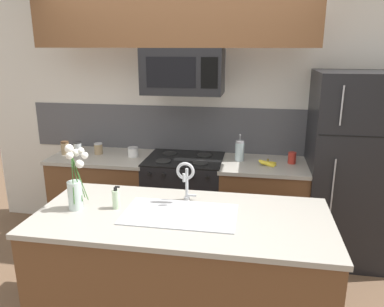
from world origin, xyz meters
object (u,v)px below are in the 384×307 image
at_px(french_press, 240,151).
at_px(stove_range, 185,201).
at_px(storage_jar_medium, 78,148).
at_px(storage_jar_squat, 133,152).
at_px(storage_jar_tall, 65,148).
at_px(sink_faucet, 186,176).
at_px(microwave, 183,71).
at_px(storage_jar_short, 98,149).
at_px(refrigerator, 354,169).
at_px(banana_bunch, 268,163).
at_px(flower_vase, 76,187).
at_px(coffee_tin, 292,158).
at_px(dish_soap_bottle, 116,199).

bearing_deg(french_press, stove_range, -173.68).
xyz_separation_m(storage_jar_medium, storage_jar_squat, (0.61, -0.01, -0.01)).
bearing_deg(storage_jar_tall, sink_faucet, -34.22).
height_order(microwave, storage_jar_medium, microwave).
height_order(storage_jar_short, french_press, french_press).
height_order(stove_range, refrigerator, refrigerator).
xyz_separation_m(storage_jar_tall, sink_faucet, (1.47, -1.00, 0.13)).
relative_size(microwave, sink_faucet, 2.43).
bearing_deg(banana_bunch, storage_jar_short, 176.73).
relative_size(refrigerator, flower_vase, 3.74).
relative_size(coffee_tin, dish_soap_bottle, 0.67).
distance_m(storage_jar_medium, coffee_tin, 2.19).
xyz_separation_m(stove_range, refrigerator, (1.62, 0.02, 0.43)).
bearing_deg(banana_bunch, storage_jar_squat, 176.87).
height_order(french_press, dish_soap_bottle, french_press).
bearing_deg(storage_jar_short, french_press, 0.81).
relative_size(stove_range, coffee_tin, 8.45).
height_order(stove_range, storage_jar_tall, storage_jar_tall).
xyz_separation_m(banana_bunch, flower_vase, (-1.32, -1.22, 0.14)).
bearing_deg(storage_jar_tall, stove_range, 1.47).
bearing_deg(storage_jar_short, banana_bunch, -3.27).
bearing_deg(storage_jar_medium, refrigerator, -0.05).
relative_size(storage_jar_squat, flower_vase, 0.22).
relative_size(storage_jar_short, flower_vase, 0.24).
xyz_separation_m(microwave, refrigerator, (1.62, 0.04, -0.88)).
bearing_deg(storage_jar_medium, stove_range, -1.12).
xyz_separation_m(stove_range, dish_soap_bottle, (-0.25, -1.22, 0.52)).
relative_size(french_press, sink_faucet, 0.87).
distance_m(storage_jar_medium, storage_jar_squat, 0.61).
bearing_deg(storage_jar_tall, french_press, 2.94).
distance_m(microwave, banana_bunch, 1.17).
height_order(microwave, dish_soap_bottle, microwave).
distance_m(coffee_tin, flower_vase, 2.05).
height_order(storage_jar_medium, storage_jar_short, storage_jar_medium).
bearing_deg(storage_jar_tall, storage_jar_medium, 25.68).
xyz_separation_m(storage_jar_medium, coffee_tin, (2.19, 0.03, -0.01)).
bearing_deg(storage_jar_medium, french_press, 1.28).
xyz_separation_m(refrigerator, storage_jar_tall, (-2.87, -0.05, 0.08)).
xyz_separation_m(microwave, coffee_tin, (1.05, 0.07, -0.81)).
height_order(storage_jar_tall, banana_bunch, storage_jar_tall).
xyz_separation_m(storage_jar_short, dish_soap_bottle, (0.68, -1.26, 0.01)).
bearing_deg(banana_bunch, coffee_tin, 25.43).
height_order(storage_jar_tall, sink_faucet, sink_faucet).
height_order(storage_jar_medium, flower_vase, flower_vase).
xyz_separation_m(refrigerator, banana_bunch, (-0.80, -0.08, 0.04)).
height_order(refrigerator, storage_jar_medium, refrigerator).
distance_m(french_press, sink_faucet, 1.15).
bearing_deg(flower_vase, storage_jar_short, 107.40).
xyz_separation_m(storage_jar_tall, storage_jar_short, (0.33, 0.07, -0.01)).
bearing_deg(sink_faucet, refrigerator, 36.85).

